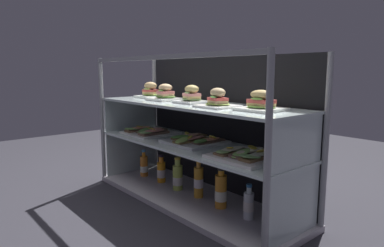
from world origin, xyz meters
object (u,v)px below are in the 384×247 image
Objects in this scene: plated_roll_sandwich_far_right at (151,92)px; open_sandwich_tray_left_of_center at (148,131)px; plated_roll_sandwich_left_of_center at (192,96)px; plated_roll_sandwich_mid_left at (166,95)px; open_sandwich_tray_near_left_corner at (246,155)px; open_sandwich_tray_mid_left at (194,140)px; juice_bottle_front_middle at (161,171)px; plated_roll_sandwich_mid_right at (218,101)px; juice_bottle_back_left at (221,191)px; juice_bottle_back_center at (144,166)px; juice_bottle_back_right at (199,181)px; juice_bottle_front_left_end at (249,205)px; juice_bottle_front_right_end at (178,177)px; plated_roll_sandwich_right_of_center at (261,103)px.

plated_roll_sandwich_far_right is 0.31m from open_sandwich_tray_left_of_center.
plated_roll_sandwich_left_of_center is 0.53m from open_sandwich_tray_left_of_center.
open_sandwich_tray_near_left_corner is at bearing -2.21° from plated_roll_sandwich_mid_left.
open_sandwich_tray_mid_left is 1.67× the size of juice_bottle_front_middle.
plated_roll_sandwich_mid_right is 0.81× the size of juice_bottle_back_left.
open_sandwich_tray_left_of_center reaches higher than open_sandwich_tray_mid_left.
juice_bottle_back_right is at bearing 1.87° from juice_bottle_back_center.
plated_roll_sandwich_far_right is 1.17m from juice_bottle_front_left_end.
plated_roll_sandwich_mid_left is 0.81m from open_sandwich_tray_near_left_corner.
open_sandwich_tray_left_of_center is at bearing -176.83° from juice_bottle_back_left.
plated_roll_sandwich_far_right is 0.82× the size of juice_bottle_front_right_end.
plated_roll_sandwich_right_of_center is at bearing 1.59° from open_sandwich_tray_left_of_center.
juice_bottle_front_left_end is at bearing 19.07° from plated_roll_sandwich_mid_right.
plated_roll_sandwich_far_right reaches higher than juice_bottle_front_middle.
plated_roll_sandwich_far_right reaches higher than open_sandwich_tray_near_left_corner.
juice_bottle_front_right_end is (0.39, -0.04, -0.57)m from plated_roll_sandwich_far_right.
plated_roll_sandwich_far_right is 0.54m from plated_roll_sandwich_left_of_center.
juice_bottle_back_center is 0.84× the size of juice_bottle_back_left.
open_sandwich_tray_mid_left is 1.51× the size of juice_bottle_front_right_end.
open_sandwich_tray_mid_left is at bearing 166.58° from plated_roll_sandwich_mid_right.
open_sandwich_tray_left_of_center is at bearing -175.57° from plated_roll_sandwich_left_of_center.
open_sandwich_tray_mid_left is at bearing -0.04° from juice_bottle_front_middle.
plated_roll_sandwich_far_right is 0.90× the size of plated_roll_sandwich_right_of_center.
plated_roll_sandwich_mid_left reaches higher than juice_bottle_front_right_end.
juice_bottle_front_middle is at bearing 174.15° from plated_roll_sandwich_mid_right.
juice_bottle_front_left_end is (-0.08, 0.02, -0.57)m from plated_roll_sandwich_right_of_center.
plated_roll_sandwich_mid_left is 0.61× the size of open_sandwich_tray_left_of_center.
plated_roll_sandwich_right_of_center is 0.61× the size of open_sandwich_tray_left_of_center.
juice_bottle_front_right_end is at bearing -6.63° from plated_roll_sandwich_far_right.
juice_bottle_back_right is (0.04, 0.01, -0.27)m from open_sandwich_tray_mid_left.
plated_roll_sandwich_left_of_center is at bearing 4.43° from open_sandwich_tray_left_of_center.
plated_roll_sandwich_far_right is 0.58m from juice_bottle_back_center.
juice_bottle_front_left_end is at bearing 102.77° from open_sandwich_tray_near_left_corner.
plated_roll_sandwich_mid_left is at bearing 179.75° from plated_roll_sandwich_right_of_center.
plated_roll_sandwich_mid_left reaches higher than open_sandwich_tray_left_of_center.
plated_roll_sandwich_right_of_center is at bearing 10.16° from plated_roll_sandwich_mid_right.
juice_bottle_back_left reaches higher than juice_bottle_front_middle.
open_sandwich_tray_mid_left is 0.27m from juice_bottle_back_right.
plated_roll_sandwich_left_of_center is 0.89× the size of juice_bottle_back_center.
open_sandwich_tray_left_of_center is at bearing -178.41° from plated_roll_sandwich_right_of_center.
open_sandwich_tray_near_left_corner is 0.35m from juice_bottle_back_left.
plated_roll_sandwich_left_of_center is 0.29m from plated_roll_sandwich_mid_right.
juice_bottle_front_middle is at bearing 26.97° from open_sandwich_tray_left_of_center.
plated_roll_sandwich_far_right is at bearing 176.30° from open_sandwich_tray_mid_left.
juice_bottle_front_middle is at bearing 178.15° from plated_roll_sandwich_left_of_center.
juice_bottle_back_center is at bearing -179.27° from juice_bottle_front_left_end.
plated_roll_sandwich_far_right is at bearing 57.03° from juice_bottle_back_center.
open_sandwich_tray_left_of_center is at bearing -169.95° from plated_roll_sandwich_mid_left.
juice_bottle_back_center reaches higher than juice_bottle_front_left_end.
open_sandwich_tray_left_of_center is at bearing -172.92° from juice_bottle_front_right_end.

